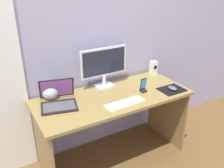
{
  "coord_description": "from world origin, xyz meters",
  "views": [
    {
      "loc": [
        -1.04,
        -1.8,
        1.8
      ],
      "look_at": [
        -0.02,
        -0.02,
        0.86
      ],
      "focal_mm": 40.07,
      "sensor_mm": 36.0,
      "label": 1
    }
  ],
  "objects": [
    {
      "name": "desk",
      "position": [
        0.0,
        0.0,
        0.58
      ],
      "size": [
        1.46,
        0.64,
        0.72
      ],
      "color": "olive",
      "rests_on": "ground_plane"
    },
    {
      "name": "keyboard_external",
      "position": [
        0.02,
        -0.18,
        0.73
      ],
      "size": [
        0.37,
        0.13,
        0.01
      ],
      "primitive_type": "cube",
      "rotation": [
        0.0,
        0.0,
        0.04
      ],
      "color": "white",
      "rests_on": "desk"
    },
    {
      "name": "mousepad",
      "position": [
        0.57,
        -0.17,
        0.72
      ],
      "size": [
        0.25,
        0.2,
        0.0
      ],
      "primitive_type": "cube",
      "color": "black",
      "rests_on": "desk"
    },
    {
      "name": "speaker_right",
      "position": [
        0.65,
        0.23,
        0.8
      ],
      "size": [
        0.07,
        0.07,
        0.16
      ],
      "color": "white",
      "rests_on": "desk"
    },
    {
      "name": "phone_in_dock",
      "position": [
        0.3,
        -0.07,
        0.77
      ],
      "size": [
        0.06,
        0.05,
        0.14
      ],
      "color": "black",
      "rests_on": "desk"
    },
    {
      "name": "laptop",
      "position": [
        -0.49,
        0.09,
        0.77
      ],
      "size": [
        0.36,
        0.36,
        0.22
      ],
      "color": "black",
      "rests_on": "desk"
    },
    {
      "name": "fishbowl",
      "position": [
        -0.52,
        0.24,
        0.79
      ],
      "size": [
        0.15,
        0.15,
        0.15
      ],
      "primitive_type": "sphere",
      "color": "silver",
      "rests_on": "desk"
    },
    {
      "name": "ground_plane",
      "position": [
        0.0,
        0.0,
        0.0
      ],
      "size": [
        8.0,
        8.0,
        0.0
      ],
      "primitive_type": "plane",
      "color": "brown"
    },
    {
      "name": "wall_back",
      "position": [
        0.0,
        0.36,
        1.25
      ],
      "size": [
        6.0,
        0.04,
        2.5
      ],
      "primitive_type": "cube",
      "color": "#9F9CBD",
      "rests_on": "ground_plane"
    },
    {
      "name": "monitor",
      "position": [
        0.03,
        0.23,
        0.95
      ],
      "size": [
        0.49,
        0.14,
        0.4
      ],
      "color": "silver",
      "rests_on": "desk"
    },
    {
      "name": "mouse",
      "position": [
        0.57,
        -0.18,
        0.74
      ],
      "size": [
        0.07,
        0.11,
        0.04
      ],
      "primitive_type": "ellipsoid",
      "rotation": [
        0.0,
        0.0,
        0.14
      ],
      "color": "#53575B",
      "rests_on": "mousepad"
    }
  ]
}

